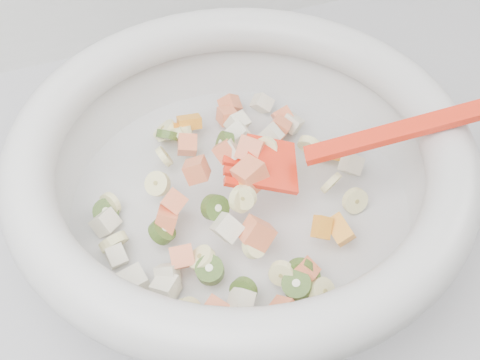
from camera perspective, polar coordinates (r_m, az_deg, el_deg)
name	(u,v)px	position (r m, az deg, el deg)	size (l,w,h in m)	color
mixing_bowl	(240,169)	(0.57, 0.00, 1.06)	(0.45, 0.43, 0.14)	beige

